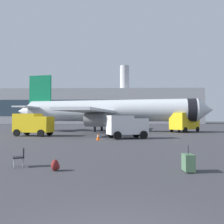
# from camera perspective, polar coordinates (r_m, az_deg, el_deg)

# --- Properties ---
(airplane_at_gate) EXTENTS (35.63, 32.33, 10.50)m
(airplane_at_gate) POSITION_cam_1_polar(r_m,az_deg,el_deg) (42.27, -0.98, 0.28)
(airplane_at_gate) COLOR silver
(airplane_at_gate) RESTS_ON ground
(service_truck) EXTENTS (5.14, 3.32, 2.90)m
(service_truck) POSITION_cam_1_polar(r_m,az_deg,el_deg) (32.48, -18.46, -2.66)
(service_truck) COLOR yellow
(service_truck) RESTS_ON ground
(fuel_truck) EXTENTS (5.90, 5.98, 3.20)m
(fuel_truck) POSITION_cam_1_polar(r_m,az_deg,el_deg) (41.72, 17.05, -2.21)
(fuel_truck) COLOR yellow
(fuel_truck) RESTS_ON ground
(cargo_van) EXTENTS (4.81, 3.49, 2.60)m
(cargo_van) POSITION_cam_1_polar(r_m,az_deg,el_deg) (26.79, 3.57, -3.31)
(cargo_van) COLOR white
(cargo_van) RESTS_ON ground
(safety_cone_near) EXTENTS (0.44, 0.44, 0.68)m
(safety_cone_near) POSITION_cam_1_polar(r_m,az_deg,el_deg) (51.29, 3.39, -3.77)
(safety_cone_near) COLOR #F2590C
(safety_cone_near) RESTS_ON ground
(safety_cone_mid) EXTENTS (0.44, 0.44, 0.76)m
(safety_cone_mid) POSITION_cam_1_polar(r_m,az_deg,el_deg) (24.73, -3.37, -5.94)
(safety_cone_mid) COLOR #F2590C
(safety_cone_mid) RESTS_ON ground
(rolling_suitcase) EXTENTS (0.41, 0.65, 1.10)m
(rolling_suitcase) POSITION_cam_1_polar(r_m,az_deg,el_deg) (10.62, 17.90, -11.51)
(rolling_suitcase) COLOR #476B4C
(rolling_suitcase) RESTS_ON ground
(traveller_backpack) EXTENTS (0.36, 0.40, 0.48)m
(traveller_backpack) POSITION_cam_1_polar(r_m,az_deg,el_deg) (10.65, -13.49, -12.38)
(traveller_backpack) COLOR maroon
(traveller_backpack) RESTS_ON ground
(gate_chair) EXTENTS (0.64, 0.64, 0.86)m
(gate_chair) POSITION_cam_1_polar(r_m,az_deg,el_deg) (11.95, -21.21, -9.84)
(gate_chair) COLOR black
(gate_chair) RESTS_ON ground
(terminal_building) EXTENTS (107.25, 18.89, 28.01)m
(terminal_building) POSITION_cam_1_polar(r_m,az_deg,el_deg) (115.54, -6.01, 1.26)
(terminal_building) COLOR #B2B2B7
(terminal_building) RESTS_ON ground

